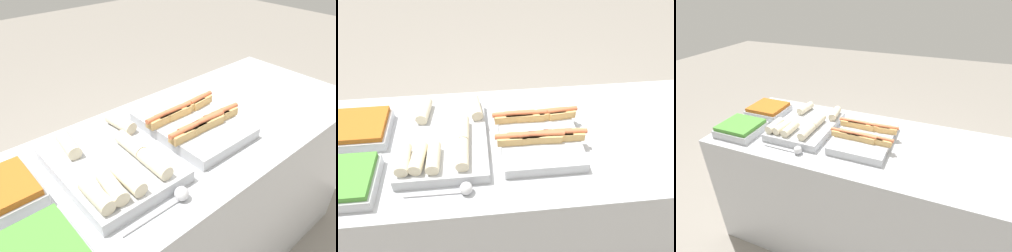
% 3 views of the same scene
% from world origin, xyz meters
% --- Properties ---
extents(counter, '(1.90, 0.77, 0.88)m').
position_xyz_m(counter, '(0.00, 0.00, 0.44)').
color(counter, '#B7BABF').
rests_on(counter, ground_plane).
extents(tray_hotdogs, '(0.39, 0.46, 0.10)m').
position_xyz_m(tray_hotdogs, '(0.03, -0.00, 0.92)').
color(tray_hotdogs, '#B7BABF').
rests_on(tray_hotdogs, counter).
extents(tray_wraps, '(0.37, 0.49, 0.10)m').
position_xyz_m(tray_wraps, '(-0.38, -0.01, 0.91)').
color(tray_wraps, '#B7BABF').
rests_on(tray_wraps, counter).
extents(serving_spoon_near, '(0.26, 0.05, 0.05)m').
position_xyz_m(serving_spoon_near, '(-0.31, -0.28, 0.90)').
color(serving_spoon_near, silver).
rests_on(serving_spoon_near, counter).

